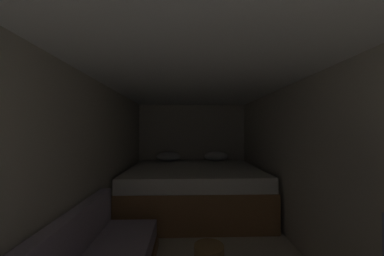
{
  "coord_description": "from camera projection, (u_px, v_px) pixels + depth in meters",
  "views": [
    {
      "loc": [
        -0.15,
        -0.43,
        1.39
      ],
      "look_at": [
        -0.05,
        2.57,
        1.43
      ],
      "focal_mm": 20.29,
      "sensor_mm": 36.0,
      "label": 1
    }
  ],
  "objects": [
    {
      "name": "wicker_basket",
      "position": [
        209.0,
        255.0,
        2.27
      ],
      "size": [
        0.32,
        0.32,
        0.19
      ],
      "color": "olive",
      "rests_on": "ground"
    },
    {
      "name": "ceiling_slab",
      "position": [
        199.0,
        73.0,
        2.28
      ],
      "size": [
        2.45,
        5.18,
        0.05
      ],
      "primitive_type": "cube",
      "color": "white",
      "rests_on": "wall_left"
    },
    {
      "name": "wall_left",
      "position": [
        83.0,
        170.0,
        2.23
      ],
      "size": [
        0.05,
        5.18,
        1.98
      ],
      "primitive_type": "cube",
      "color": "beige",
      "rests_on": "ground"
    },
    {
      "name": "wall_back",
      "position": [
        192.0,
        149.0,
        4.87
      ],
      "size": [
        2.45,
        0.05,
        1.98
      ],
      "primitive_type": "cube",
      "color": "beige",
      "rests_on": "ground"
    },
    {
      "name": "wall_right",
      "position": [
        312.0,
        169.0,
        2.3
      ],
      "size": [
        0.05,
        5.18,
        1.98
      ],
      "primitive_type": "cube",
      "color": "beige",
      "rests_on": "ground"
    },
    {
      "name": "bed",
      "position": [
        194.0,
        188.0,
        3.83
      ],
      "size": [
        2.23,
        1.96,
        0.96
      ],
      "color": "olive",
      "rests_on": "ground"
    }
  ]
}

